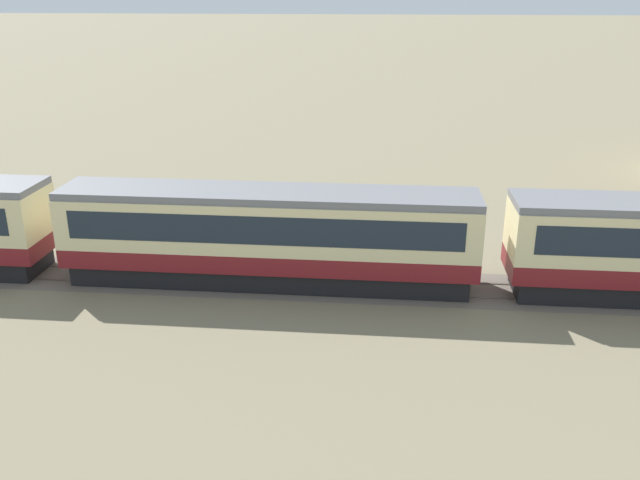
# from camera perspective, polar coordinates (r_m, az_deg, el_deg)

# --- Properties ---
(passenger_train) EXTENTS (92.05, 2.94, 4.11)m
(passenger_train) POSITION_cam_1_polar(r_m,az_deg,el_deg) (28.41, -3.85, 0.63)
(passenger_train) COLOR maroon
(passenger_train) RESTS_ON ground_plane
(railway_track) EXTENTS (151.06, 3.60, 0.04)m
(railway_track) POSITION_cam_1_polar(r_m,az_deg,el_deg) (29.53, -6.62, -3.42)
(railway_track) COLOR #665B51
(railway_track) RESTS_ON ground_plane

